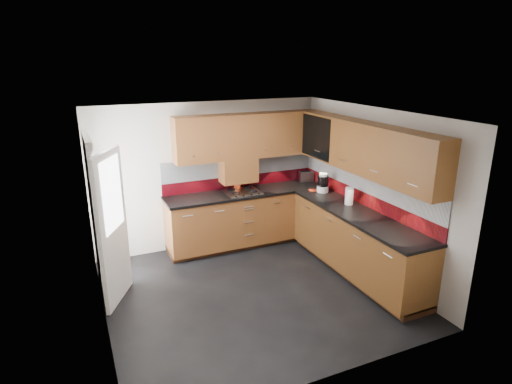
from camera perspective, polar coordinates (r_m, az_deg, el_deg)
name	(u,v)px	position (r m, az deg, el deg)	size (l,w,h in m)	color
room	(253,187)	(5.39, -0.42, 0.72)	(4.00, 3.80, 2.64)	black
base_cabinets	(297,231)	(6.80, 5.45, -5.21)	(2.70, 3.20, 0.95)	brown
countertop	(297,203)	(6.61, 5.53, -1.41)	(2.72, 3.22, 0.04)	black
backsplash	(303,179)	(6.82, 6.31, 1.70)	(2.70, 3.20, 0.54)	maroon
upper_cabinets	(307,142)	(6.53, 6.79, 6.65)	(2.50, 3.20, 0.72)	brown
extractor_hood	(238,170)	(7.07, -2.38, 2.94)	(0.60, 0.33, 0.40)	brown
glass_cabinet	(324,135)	(7.01, 9.01, 7.52)	(0.32, 0.80, 0.66)	black
back_door	(103,222)	(5.84, -19.75, -3.82)	(0.42, 1.19, 2.04)	white
gas_hob	(242,192)	(7.01, -1.84, 0.05)	(0.57, 0.50, 0.04)	silver
utensil_pot	(237,184)	(7.14, -2.52, 1.07)	(0.12, 0.12, 0.42)	red
toaster	(306,176)	(7.69, 6.69, 2.09)	(0.28, 0.21, 0.18)	silver
food_processor	(323,184)	(7.08, 8.90, 1.12)	(0.19, 0.19, 0.32)	white
paper_towel	(349,196)	(6.56, 12.33, -0.53)	(0.13, 0.13, 0.26)	white
orange_cloth	(313,190)	(7.16, 7.58, 0.22)	(0.13, 0.11, 0.01)	red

